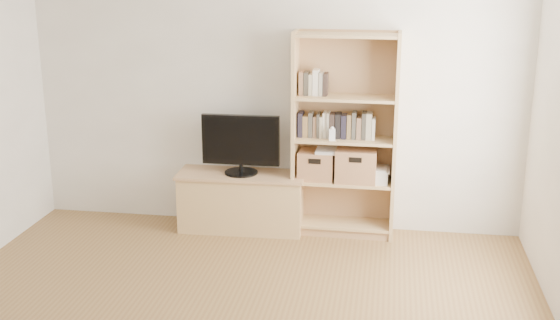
% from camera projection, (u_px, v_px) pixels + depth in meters
% --- Properties ---
extents(back_wall, '(4.50, 0.02, 2.60)m').
position_uv_depth(back_wall, '(274.00, 88.00, 6.35)').
color(back_wall, beige).
rests_on(back_wall, floor).
extents(tv_stand, '(1.14, 0.46, 0.52)m').
position_uv_depth(tv_stand, '(242.00, 202.00, 6.48)').
color(tv_stand, tan).
rests_on(tv_stand, floor).
extents(bookshelf, '(0.92, 0.33, 1.83)m').
position_uv_depth(bookshelf, '(345.00, 136.00, 6.20)').
color(bookshelf, tan).
rests_on(bookshelf, floor).
extents(television, '(0.71, 0.06, 0.55)m').
position_uv_depth(television, '(241.00, 144.00, 6.33)').
color(television, black).
rests_on(television, tv_stand).
extents(books_row_mid, '(0.86, 0.21, 0.23)m').
position_uv_depth(books_row_mid, '(345.00, 125.00, 6.19)').
color(books_row_mid, black).
rests_on(books_row_mid, bookshelf).
extents(books_row_upper, '(0.41, 0.16, 0.22)m').
position_uv_depth(books_row_upper, '(323.00, 83.00, 6.12)').
color(books_row_upper, black).
rests_on(books_row_upper, bookshelf).
extents(baby_monitor, '(0.06, 0.04, 0.10)m').
position_uv_depth(baby_monitor, '(332.00, 135.00, 6.11)').
color(baby_monitor, white).
rests_on(baby_monitor, bookshelf).
extents(basket_left, '(0.32, 0.27, 0.26)m').
position_uv_depth(basket_left, '(317.00, 165.00, 6.31)').
color(basket_left, '#AF754F').
rests_on(basket_left, bookshelf).
extents(basket_right, '(0.36, 0.30, 0.29)m').
position_uv_depth(basket_right, '(356.00, 165.00, 6.25)').
color(basket_right, '#AF754F').
rests_on(basket_right, bookshelf).
extents(laptop, '(0.33, 0.23, 0.03)m').
position_uv_depth(laptop, '(335.00, 151.00, 6.23)').
color(laptop, silver).
rests_on(laptop, basket_left).
extents(magazine_stack, '(0.17, 0.24, 0.11)m').
position_uv_depth(magazine_stack, '(379.00, 176.00, 6.24)').
color(magazine_stack, beige).
rests_on(magazine_stack, bookshelf).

